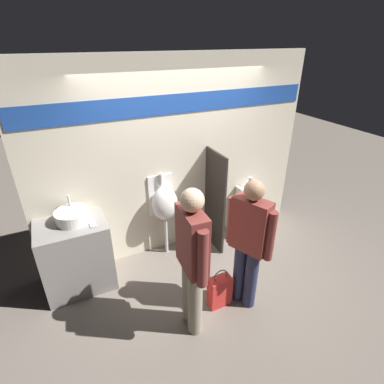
{
  "coord_description": "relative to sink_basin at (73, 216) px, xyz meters",
  "views": [
    {
      "loc": [
        -1.49,
        -2.94,
        2.85
      ],
      "look_at": [
        0.0,
        0.17,
        1.05
      ],
      "focal_mm": 28.0,
      "sensor_mm": 36.0,
      "label": 1
    }
  ],
  "objects": [
    {
      "name": "ground_plane",
      "position": [
        1.47,
        -0.34,
        -0.99
      ],
      "size": [
        16.0,
        16.0,
        0.0
      ],
      "primitive_type": "plane",
      "color": "#70665B"
    },
    {
      "name": "display_wall",
      "position": [
        1.47,
        0.26,
        0.38
      ],
      "size": [
        3.94,
        0.07,
        2.7
      ],
      "color": "beige",
      "rests_on": "ground_plane"
    },
    {
      "name": "sink_counter",
      "position": [
        -0.05,
        -0.06,
        -0.53
      ],
      "size": [
        0.8,
        0.58,
        0.92
      ],
      "color": "gray",
      "rests_on": "ground_plane"
    },
    {
      "name": "sink_basin",
      "position": [
        0.0,
        0.0,
        0.0
      ],
      "size": [
        0.4,
        0.4,
        0.28
      ],
      "color": "white",
      "rests_on": "sink_counter"
    },
    {
      "name": "cell_phone",
      "position": [
        0.19,
        -0.18,
        -0.06
      ],
      "size": [
        0.07,
        0.14,
        0.01
      ],
      "color": "#B7B7BC",
      "rests_on": "sink_counter"
    },
    {
      "name": "divider_near_counter",
      "position": [
        1.89,
        -0.04,
        -0.24
      ],
      "size": [
        0.03,
        0.54,
        1.49
      ],
      "color": "#28231E",
      "rests_on": "ground_plane"
    },
    {
      "name": "urinal_near_counter",
      "position": [
        1.17,
        0.09,
        -0.17
      ],
      "size": [
        0.37,
        0.3,
        1.23
      ],
      "color": "silver",
      "rests_on": "ground_plane"
    },
    {
      "name": "toilet",
      "position": [
        2.61,
        -0.06,
        -0.67
      ],
      "size": [
        0.39,
        0.56,
        0.91
      ],
      "color": "white",
      "rests_on": "ground_plane"
    },
    {
      "name": "person_in_vest",
      "position": [
        0.96,
        -1.22,
        -0.06
      ],
      "size": [
        0.22,
        0.59,
        1.69
      ],
      "rotation": [
        0.0,
        0.0,
        1.51
      ],
      "color": "gray",
      "rests_on": "ground_plane"
    },
    {
      "name": "person_with_lanyard",
      "position": [
        1.66,
        -1.18,
        -0.1
      ],
      "size": [
        0.33,
        0.52,
        1.61
      ],
      "rotation": [
        0.0,
        0.0,
        1.99
      ],
      "color": "#282D4C",
      "rests_on": "ground_plane"
    },
    {
      "name": "shopping_bag",
      "position": [
        1.38,
        -1.1,
        -0.79
      ],
      "size": [
        0.27,
        0.15,
        0.52
      ],
      "color": "red",
      "rests_on": "ground_plane"
    }
  ]
}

